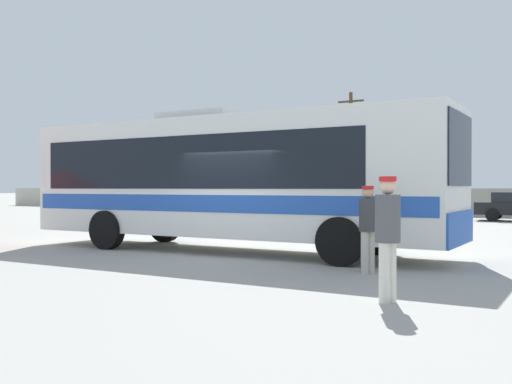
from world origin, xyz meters
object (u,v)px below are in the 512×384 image
(parked_car_leftmost_dark_blue, at_px, (296,202))
(utility_pole_near, at_px, (351,150))
(parked_car_second_grey, at_px, (393,204))
(roadside_tree_midleft, at_px, (333,150))
(roadside_tree_left, at_px, (226,148))
(attendant_by_bus_door, at_px, (368,223))
(coach_bus_white_blue, at_px, (226,176))
(passenger_waiting_on_apron, at_px, (388,231))

(parked_car_leftmost_dark_blue, height_order, utility_pole_near, utility_pole_near)
(parked_car_second_grey, relative_size, roadside_tree_midleft, 0.73)
(roadside_tree_left, bearing_deg, attendant_by_bus_door, -51.57)
(coach_bus_white_blue, relative_size, attendant_by_bus_door, 6.85)
(attendant_by_bus_door, distance_m, roadside_tree_left, 39.15)
(attendant_by_bus_door, bearing_deg, roadside_tree_midleft, 115.21)
(passenger_waiting_on_apron, xyz_separation_m, roadside_tree_midleft, (-14.85, 31.43, 3.35))
(utility_pole_near, bearing_deg, parked_car_leftmost_dark_blue, -98.82)
(passenger_waiting_on_apron, bearing_deg, utility_pole_near, 113.29)
(coach_bus_white_blue, distance_m, passenger_waiting_on_apron, 7.42)
(parked_car_leftmost_dark_blue, relative_size, utility_pole_near, 0.51)
(coach_bus_white_blue, height_order, utility_pole_near, utility_pole_near)
(parked_car_leftmost_dark_blue, bearing_deg, attendant_by_bus_door, -58.92)
(utility_pole_near, xyz_separation_m, roadside_tree_midleft, (-2.48, 2.70, 0.17))
(coach_bus_white_blue, relative_size, parked_car_leftmost_dark_blue, 2.81)
(attendant_by_bus_door, distance_m, parked_car_leftmost_dark_blue, 23.31)
(parked_car_second_grey, distance_m, roadside_tree_midleft, 11.88)
(roadside_tree_midleft, bearing_deg, roadside_tree_left, 170.99)
(passenger_waiting_on_apron, height_order, roadside_tree_midleft, roadside_tree_midleft)
(parked_car_second_grey, height_order, roadside_tree_left, roadside_tree_left)
(attendant_by_bus_door, height_order, roadside_tree_left, roadside_tree_left)
(attendant_by_bus_door, distance_m, passenger_waiting_on_apron, 2.92)
(attendant_by_bus_door, relative_size, roadside_tree_left, 0.25)
(utility_pole_near, bearing_deg, coach_bus_white_blue, -75.00)
(parked_car_leftmost_dark_blue, bearing_deg, utility_pole_near, 81.18)
(parked_car_leftmost_dark_blue, height_order, roadside_tree_midleft, roadside_tree_midleft)
(passenger_waiting_on_apron, relative_size, parked_car_second_grey, 0.43)
(parked_car_leftmost_dark_blue, height_order, roadside_tree_left, roadside_tree_left)
(coach_bus_white_blue, height_order, roadside_tree_midleft, roadside_tree_midleft)
(utility_pole_near, relative_size, roadside_tree_midleft, 1.38)
(parked_car_leftmost_dark_blue, relative_size, roadside_tree_midleft, 0.70)
(parked_car_leftmost_dark_blue, height_order, parked_car_second_grey, parked_car_second_grey)
(coach_bus_white_blue, xyz_separation_m, roadside_tree_midleft, (-8.98, 26.98, 2.44))
(coach_bus_white_blue, height_order, passenger_waiting_on_apron, coach_bus_white_blue)
(passenger_waiting_on_apron, height_order, roadside_tree_left, roadside_tree_left)
(passenger_waiting_on_apron, height_order, parked_car_leftmost_dark_blue, passenger_waiting_on_apron)
(parked_car_leftmost_dark_blue, distance_m, roadside_tree_left, 16.65)
(roadside_tree_left, relative_size, roadside_tree_midleft, 1.17)
(parked_car_second_grey, height_order, roadside_tree_midleft, roadside_tree_midleft)
(coach_bus_white_blue, height_order, attendant_by_bus_door, coach_bus_white_blue)
(passenger_waiting_on_apron, xyz_separation_m, utility_pole_near, (-12.37, 28.73, 3.18))
(attendant_by_bus_door, distance_m, utility_pole_near, 28.55)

